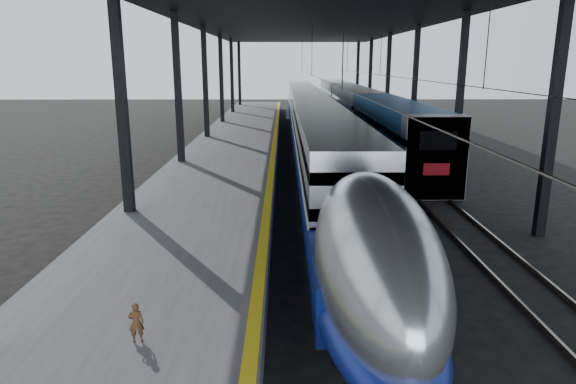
{
  "coord_description": "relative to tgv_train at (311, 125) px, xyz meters",
  "views": [
    {
      "loc": [
        -0.07,
        -13.4,
        6.36
      ],
      "look_at": [
        0.08,
        3.87,
        2.0
      ],
      "focal_mm": 32.0,
      "sensor_mm": 36.0,
      "label": 1
    }
  ],
  "objects": [
    {
      "name": "tgv_train",
      "position": [
        0.0,
        0.0,
        0.0
      ],
      "size": [
        2.77,
        65.2,
        3.97
      ],
      "color": "#B0B3B8",
      "rests_on": "ground"
    },
    {
      "name": "canopy",
      "position": [
        -0.1,
        -5.13,
        7.26
      ],
      "size": [
        18.0,
        75.0,
        9.47
      ],
      "color": "black",
      "rests_on": "ground"
    },
    {
      "name": "second_train",
      "position": [
        5.0,
        11.97,
        0.18
      ],
      "size": [
        2.91,
        56.05,
        4.01
      ],
      "color": "#154A8D",
      "rests_on": "ground"
    },
    {
      "name": "child",
      "position": [
        -4.97,
        -29.38,
        -0.44
      ],
      "size": [
        0.33,
        0.25,
        0.83
      ],
      "primitive_type": "imported",
      "rotation": [
        0.0,
        0.0,
        3.33
      ],
      "color": "#4F2F1A",
      "rests_on": "platform"
    },
    {
      "name": "rails",
      "position": [
        2.5,
        -5.13,
        -1.77
      ],
      "size": [
        6.52,
        80.0,
        0.16
      ],
      "color": "slate",
      "rests_on": "ground"
    },
    {
      "name": "platform",
      "position": [
        -5.5,
        -5.13,
        -1.35
      ],
      "size": [
        6.0,
        80.0,
        1.0
      ],
      "primitive_type": "cube",
      "color": "#4C4C4F",
      "rests_on": "ground"
    },
    {
      "name": "yellow_strip",
      "position": [
        -2.7,
        -5.13,
        -0.85
      ],
      "size": [
        0.3,
        80.0,
        0.01
      ],
      "primitive_type": "cube",
      "color": "yellow",
      "rests_on": "platform"
    },
    {
      "name": "ground",
      "position": [
        -2.0,
        -25.13,
        -1.85
      ],
      "size": [
        160.0,
        160.0,
        0.0
      ],
      "primitive_type": "plane",
      "color": "black",
      "rests_on": "ground"
    }
  ]
}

